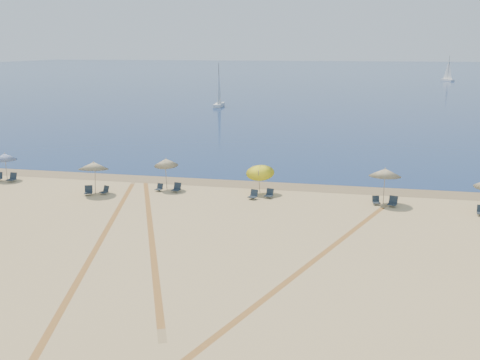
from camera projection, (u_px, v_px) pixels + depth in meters
The scene contains 20 objects.
ground at pixel (138, 327), 21.92m from camera, with size 160.00×160.00×0.00m, color tan.
ocean at pixel (337, 73), 235.73m from camera, with size 500.00×500.00×0.00m, color #0C2151.
wet_sand at pixel (250, 184), 44.73m from camera, with size 500.00×500.00×0.00m, color olive.
umbrella_0 at pixel (5, 157), 45.65m from camera, with size 1.91×1.91×2.34m.
umbrella_1 at pixel (94, 166), 41.32m from camera, with size 2.28×2.33×2.59m.
umbrella_2 at pixel (166, 162), 42.56m from camera, with size 1.88×1.92×2.57m.
umbrella_3 at pixel (260, 170), 41.40m from camera, with size 2.17×2.21×2.54m.
umbrella_4 at pixel (385, 172), 38.59m from camera, with size 2.26×2.29×2.65m.
chair_1 at pixel (12, 178), 45.47m from camera, with size 0.64×0.75×0.74m.
chair_2 at pixel (88, 191), 41.40m from camera, with size 0.79×0.85×0.70m.
chair_3 at pixel (105, 190), 41.64m from camera, with size 0.72×0.77×0.63m.
chair_4 at pixel (159, 188), 42.52m from camera, with size 0.57×0.64×0.59m.
chair_5 at pixel (177, 188), 42.24m from camera, with size 0.69×0.78×0.71m.
chair_6 at pixel (253, 195), 40.30m from camera, with size 0.73×0.80×0.69m.
chair_7 at pixel (269, 194), 40.62m from camera, with size 0.70×0.77×0.68m.
chair_8 at pixel (376, 201), 38.89m from camera, with size 0.62×0.68×0.61m.
chair_9 at pixel (393, 202), 38.40m from camera, with size 0.78×0.85×0.73m.
sailboat_0 at pixel (448, 73), 179.11m from camera, with size 3.91×5.45×8.15m.
sailboat_1 at pixel (219, 94), 102.06m from camera, with size 1.79×5.49×8.05m.
tire_tracks at pixel (176, 244), 31.11m from camera, with size 47.20×43.15×0.00m.
Camera 1 is at (8.13, -18.60, 10.99)m, focal length 40.69 mm.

